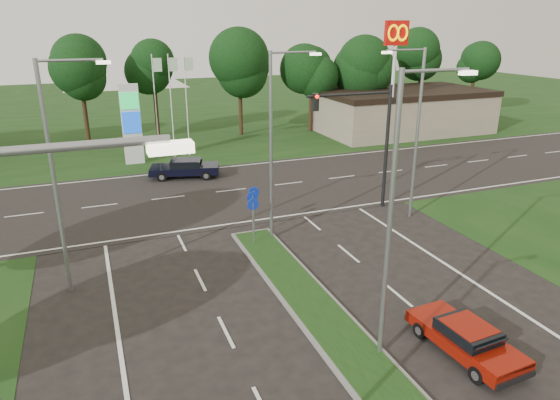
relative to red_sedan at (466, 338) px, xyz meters
name	(u,v)px	position (x,y,z in m)	size (l,w,h in m)	color
verge_far	(150,115)	(-3.39, 49.93, -0.58)	(160.00, 50.00, 0.02)	#143311
cross_road	(216,192)	(-3.39, 18.93, -0.58)	(160.00, 12.00, 0.02)	black
median_kerb	(393,400)	(-3.39, -1.07, -0.52)	(2.00, 26.00, 0.12)	slate
commercial_building	(402,111)	(18.61, 30.93, 1.42)	(16.00, 9.00, 4.00)	gray
streetlight_median_near	(397,206)	(-2.39, 0.93, 4.49)	(2.53, 0.22, 9.00)	gray
streetlight_median_far	(275,138)	(-2.39, 10.93, 4.49)	(2.53, 0.22, 9.00)	gray
streetlight_left_far	(58,168)	(-11.69, 8.93, 4.49)	(2.53, 0.22, 9.00)	gray
streetlight_right_far	(415,126)	(5.41, 10.93, 4.49)	(2.53, 0.22, 9.00)	gray
traffic_signal	(368,129)	(3.80, 12.92, 4.07)	(5.10, 0.42, 7.00)	black
median_signs	(253,205)	(-3.39, 11.33, 1.13)	(1.16, 1.76, 2.38)	gray
gas_pylon	(134,122)	(-7.18, 27.97, 2.61)	(5.80, 1.26, 8.00)	silver
mcdonalds_sign	(395,51)	(14.61, 26.90, 7.40)	(2.20, 0.47, 10.40)	silver
treeline_far	(168,64)	(-3.29, 34.86, 6.25)	(6.00, 6.00, 9.90)	black
red_sedan	(466,338)	(0.00, 0.00, 0.00)	(1.88, 4.05, 1.09)	maroon
navy_sedan	(185,168)	(-4.52, 22.92, 0.10)	(4.98, 3.06, 1.28)	black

